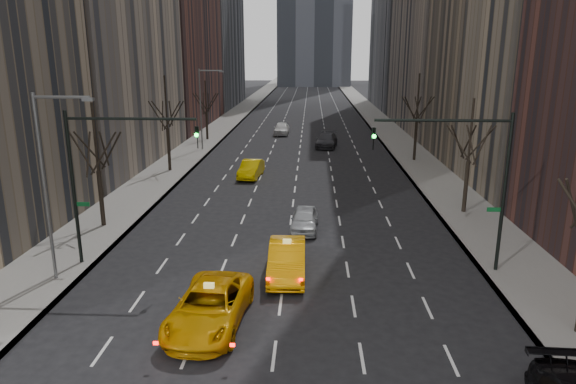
# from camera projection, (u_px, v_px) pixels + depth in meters

# --- Properties ---
(sidewalk_left) EXTENTS (4.50, 320.00, 0.15)m
(sidewalk_left) POSITION_uv_depth(u_px,v_px,m) (228.00, 121.00, 83.17)
(sidewalk_left) COLOR slate
(sidewalk_left) RESTS_ON ground
(sidewalk_right) EXTENTS (4.50, 320.00, 0.15)m
(sidewalk_right) POSITION_uv_depth(u_px,v_px,m) (380.00, 122.00, 82.11)
(sidewalk_right) COLOR slate
(sidewalk_right) RESTS_ON ground
(tree_lw_b) EXTENTS (3.36, 3.50, 7.82)m
(tree_lw_b) POSITION_uv_depth(u_px,v_px,m) (98.00, 171.00, 32.08)
(tree_lw_b) COLOR black
(tree_lw_b) RESTS_ON ground
(tree_lw_c) EXTENTS (3.36, 3.50, 8.74)m
(tree_lw_c) POSITION_uv_depth(u_px,v_px,m) (168.00, 129.00, 47.42)
(tree_lw_c) COLOR black
(tree_lw_c) RESTS_ON ground
(tree_lw_d) EXTENTS (3.36, 3.50, 7.36)m
(tree_lw_d) POSITION_uv_depth(u_px,v_px,m) (206.00, 112.00, 64.90)
(tree_lw_d) COLOR black
(tree_lw_d) RESTS_ON ground
(tree_rw_b) EXTENTS (3.36, 3.50, 7.82)m
(tree_rw_b) POSITION_uv_depth(u_px,v_px,m) (468.00, 161.00, 34.90)
(tree_rw_b) COLOR black
(tree_rw_b) RESTS_ON ground
(tree_rw_c) EXTENTS (3.36, 3.50, 8.74)m
(tree_rw_c) POSITION_uv_depth(u_px,v_px,m) (416.00, 122.00, 52.16)
(tree_rw_c) COLOR black
(tree_rw_c) RESTS_ON ground
(traffic_mast_left) EXTENTS (6.69, 0.39, 8.00)m
(traffic_mast_left) POSITION_uv_depth(u_px,v_px,m) (104.00, 164.00, 25.71)
(traffic_mast_left) COLOR black
(traffic_mast_left) RESTS_ON ground
(traffic_mast_right) EXTENTS (6.69, 0.39, 8.00)m
(traffic_mast_right) POSITION_uv_depth(u_px,v_px,m) (472.00, 167.00, 24.91)
(traffic_mast_right) COLOR black
(traffic_mast_right) RESTS_ON ground
(streetlight_near) EXTENTS (2.83, 0.22, 9.00)m
(streetlight_near) POSITION_uv_depth(u_px,v_px,m) (50.00, 170.00, 23.82)
(streetlight_near) COLOR slate
(streetlight_near) RESTS_ON ground
(streetlight_far) EXTENTS (2.83, 0.22, 9.00)m
(streetlight_far) POSITION_uv_depth(u_px,v_px,m) (203.00, 101.00, 57.56)
(streetlight_far) COLOR slate
(streetlight_far) RESTS_ON ground
(taxi_suv) EXTENTS (3.21, 6.18, 1.66)m
(taxi_suv) POSITION_uv_depth(u_px,v_px,m) (210.00, 307.00, 20.97)
(taxi_suv) COLOR #D89204
(taxi_suv) RESTS_ON ground
(taxi_sedan) EXTENTS (1.89, 5.21, 1.71)m
(taxi_sedan) POSITION_uv_depth(u_px,v_px,m) (287.00, 259.00, 25.72)
(taxi_sedan) COLOR #FFA105
(taxi_sedan) RESTS_ON ground
(silver_sedan_ahead) EXTENTS (1.83, 4.19, 1.41)m
(silver_sedan_ahead) POSITION_uv_depth(u_px,v_px,m) (305.00, 219.00, 32.35)
(silver_sedan_ahead) COLOR #A3A6AA
(silver_sedan_ahead) RESTS_ON ground
(far_taxi) EXTENTS (2.09, 4.83, 1.54)m
(far_taxi) POSITION_uv_depth(u_px,v_px,m) (251.00, 169.00, 46.05)
(far_taxi) COLOR yellow
(far_taxi) RESTS_ON ground
(far_suv_grey) EXTENTS (2.99, 5.79, 1.61)m
(far_suv_grey) POSITION_uv_depth(u_px,v_px,m) (327.00, 140.00, 60.92)
(far_suv_grey) COLOR #313136
(far_suv_grey) RESTS_ON ground
(far_car_white) EXTENTS (2.09, 4.94, 1.67)m
(far_car_white) POSITION_uv_depth(u_px,v_px,m) (282.00, 128.00, 70.20)
(far_car_white) COLOR white
(far_car_white) RESTS_ON ground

